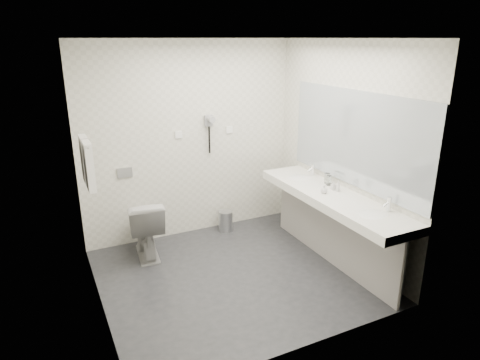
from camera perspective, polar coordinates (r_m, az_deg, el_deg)
floor at (r=4.84m, az=-0.83°, el=-12.64°), size 2.80×2.80×0.00m
ceiling at (r=4.14m, az=-1.00°, el=18.45°), size 2.80×2.80×0.00m
wall_back at (r=5.49m, az=-6.72°, el=5.19°), size 2.80×0.00×2.80m
wall_front at (r=3.27m, az=8.87°, el=-4.30°), size 2.80×0.00×2.80m
wall_left at (r=3.97m, az=-19.51°, el=-1.00°), size 0.00×2.60×2.60m
wall_right at (r=5.06m, az=13.61°, el=3.64°), size 0.00×2.60×2.60m
vanity_counter at (r=4.88m, az=12.18°, el=-2.36°), size 0.55×2.20×0.10m
vanity_panel at (r=5.06m, az=12.08°, el=-6.81°), size 0.03×2.15×0.75m
vanity_post_near at (r=4.41m, az=20.81°, el=-11.67°), size 0.06×0.06×0.75m
vanity_post_far at (r=5.85m, az=6.11°, el=-2.93°), size 0.06×0.06×0.75m
mirror at (r=4.86m, az=15.13°, el=5.34°), size 0.02×2.20×1.05m
basin_near at (r=4.42m, az=17.37°, el=-4.58°), size 0.40×0.31×0.05m
basin_far at (r=5.36m, az=7.97°, el=0.19°), size 0.40×0.31×0.05m
faucet_near at (r=4.52m, az=19.30°, el=-3.05°), size 0.04×0.04×0.15m
faucet_far at (r=5.44m, az=9.72°, el=1.37°), size 0.04×0.04×0.15m
soap_bottle_a at (r=4.98m, az=12.37°, el=-0.74°), size 0.05×0.05×0.10m
soap_bottle_b at (r=4.84m, az=11.18°, el=-1.22°), size 0.11×0.11×0.10m
soap_bottle_c at (r=4.94m, az=12.97°, el=-0.78°), size 0.06×0.06×0.12m
glass_left at (r=5.13m, az=11.83°, el=-0.05°), size 0.08×0.08×0.11m
glass_right at (r=5.19m, az=11.57°, el=0.24°), size 0.07×0.07×0.12m
toilet at (r=5.22m, az=-12.57°, el=-6.17°), size 0.49×0.76×0.72m
flush_plate at (r=5.35m, az=-15.14°, el=0.96°), size 0.18×0.02×0.12m
pedal_bin at (r=5.82m, az=-1.94°, el=-5.55°), size 0.25×0.25×0.27m
bin_lid at (r=5.76m, az=-1.96°, el=-4.26°), size 0.19×0.19×0.02m
towel_rail at (r=4.43m, az=-20.21°, el=4.91°), size 0.02×0.62×0.02m
towel_near at (r=4.34m, az=-19.54°, el=1.74°), size 0.07×0.24×0.48m
towel_far at (r=4.61m, az=-19.99°, el=2.63°), size 0.07×0.24×0.48m
dryer_cradle at (r=5.50m, az=-4.24°, el=7.94°), size 0.10×0.04×0.14m
dryer_barrel at (r=5.43m, az=-3.96°, el=8.13°), size 0.08×0.14×0.08m
dryer_cord at (r=5.54m, az=-4.12°, el=5.37°), size 0.02×0.02×0.35m
switch_plate_a at (r=5.42m, az=-8.22°, el=6.01°), size 0.09×0.02×0.09m
switch_plate_b at (r=5.66m, az=-1.44°, el=6.74°), size 0.09×0.02×0.09m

